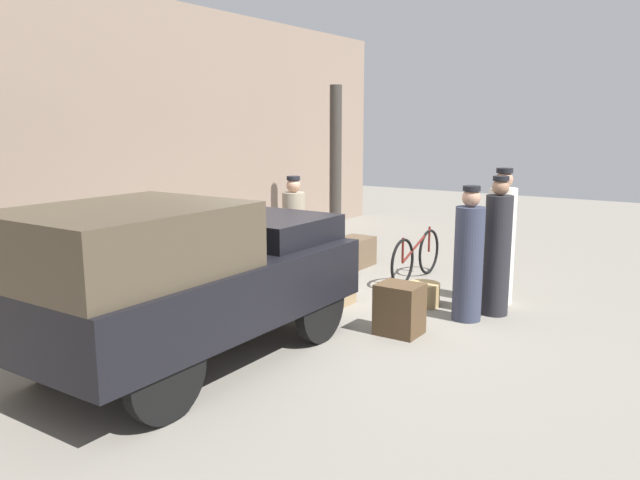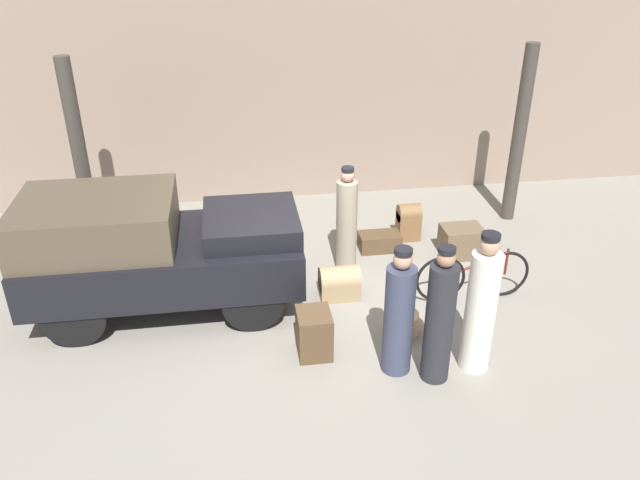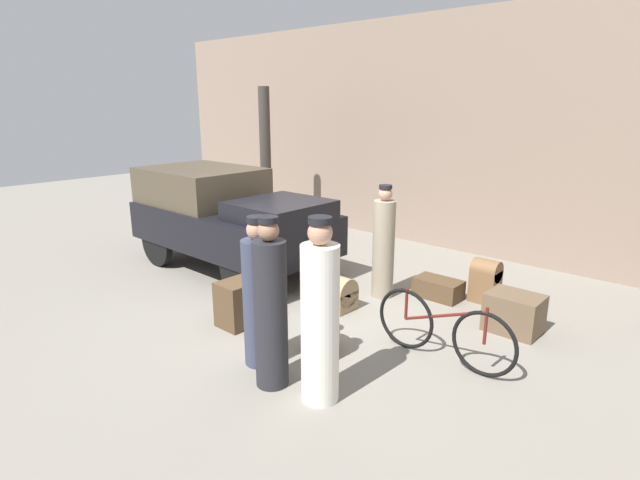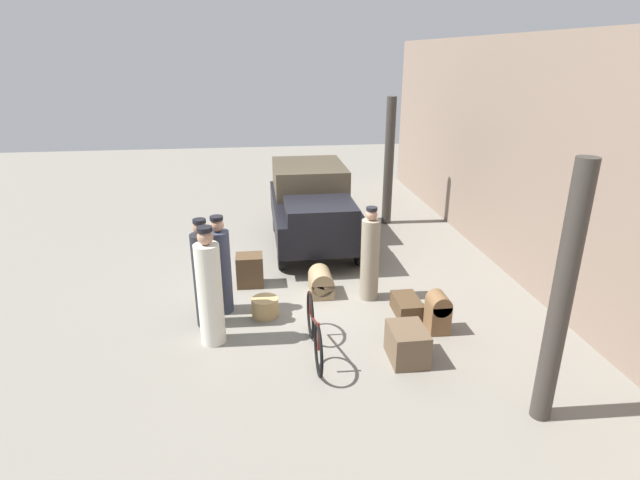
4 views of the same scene
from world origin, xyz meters
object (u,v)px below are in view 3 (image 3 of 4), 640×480
Objects in this scene: porter_standing_middle at (271,310)px; suitcase_black_upright at (485,279)px; conductor_in_dark_uniform at (384,246)px; wicker_basket at (321,335)px; suitcase_small_leather at (514,313)px; bicycle at (443,330)px; trunk_barrel_dark at (334,293)px; truck at (226,214)px; porter_carrying_trunk at (320,319)px; porter_with_bicycle at (259,298)px; trunk_umber_medium at (238,303)px; suitcase_tan_flat at (438,288)px.

suitcase_black_upright is at bearing 79.29° from porter_standing_middle.
porter_standing_middle is at bearing -78.48° from conductor_in_dark_uniform.
wicker_basket is 2.52m from suitcase_small_leather.
bicycle reaches higher than trunk_barrel_dark.
wicker_basket is at bearing -19.82° from truck.
wicker_basket is 0.69× the size of suitcase_black_upright.
porter_with_bicycle is (-0.98, 0.09, -0.08)m from porter_carrying_trunk.
porter_with_bicycle reaches higher than trunk_umber_medium.
porter_carrying_trunk reaches higher than trunk_umber_medium.
trunk_umber_medium is at bearing -119.58° from suitcase_tan_flat.
truck is at bearing 176.79° from trunk_barrel_dark.
porter_standing_middle is at bearing -115.45° from suitcase_small_leather.
bicycle is at bearing -6.29° from truck.
porter_with_bicycle is at bearing -77.06° from trunk_barrel_dark.
porter_standing_middle is 1.06× the size of porter_with_bicycle.
suitcase_small_leather is at bearing 73.31° from porter_carrying_trunk.
suitcase_small_leather is at bearing 56.06° from porter_with_bicycle.
porter_with_bicycle is (3.01, -1.90, -0.18)m from truck.
suitcase_black_upright is 0.98× the size of suitcase_small_leather.
conductor_in_dark_uniform is (-0.57, 2.80, -0.04)m from porter_standing_middle.
conductor_in_dark_uniform is 1.57m from suitcase_black_upright.
porter_carrying_trunk is 2.39m from trunk_barrel_dark.
porter_standing_middle is at bearing -67.19° from trunk_barrel_dark.
truck is at bearing -166.51° from conductor_in_dark_uniform.
suitcase_black_upright is at bearing 101.04° from bicycle.
porter_with_bicycle is 2.57× the size of suitcase_small_leather.
suitcase_small_leather reaches higher than trunk_barrel_dark.
porter_with_bicycle is at bearing -99.71° from suitcase_tan_flat.
bicycle is 1.43m from wicker_basket.
trunk_umber_medium is (-1.23, -0.25, 0.15)m from wicker_basket.
suitcase_black_upright is (-0.39, 2.01, -0.04)m from bicycle.
trunk_barrel_dark reaches higher than wicker_basket.
truck is 2.19× the size of conductor_in_dark_uniform.
porter_carrying_trunk reaches higher than truck.
trunk_barrel_dark is 0.88× the size of suitcase_small_leather.
suitcase_tan_flat is at bearing 163.35° from suitcase_small_leather.
trunk_umber_medium is (-0.56, -1.28, 0.08)m from trunk_barrel_dark.
porter_with_bicycle is (0.14, -2.58, -0.01)m from conductor_in_dark_uniform.
trunk_barrel_dark is at bearing -132.41° from suitcase_black_upright.
truck is 4.95m from suitcase_small_leather.
trunk_umber_medium is at bearing 163.98° from porter_carrying_trunk.
truck is at bearing 173.71° from bicycle.
porter_with_bicycle is (-1.51, -1.40, 0.40)m from bicycle.
porter_standing_middle is 3.29m from suitcase_small_leather.
porter_standing_middle is at bearing -80.40° from wicker_basket.
trunk_barrel_dark is 0.96× the size of trunk_umber_medium.
porter_standing_middle is at bearing -91.76° from suitcase_tan_flat.
suitcase_small_leather is (0.71, -0.71, -0.09)m from suitcase_black_upright.
bicycle is 2.60× the size of suitcase_small_leather.
truck is 6.41× the size of trunk_barrel_dark.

